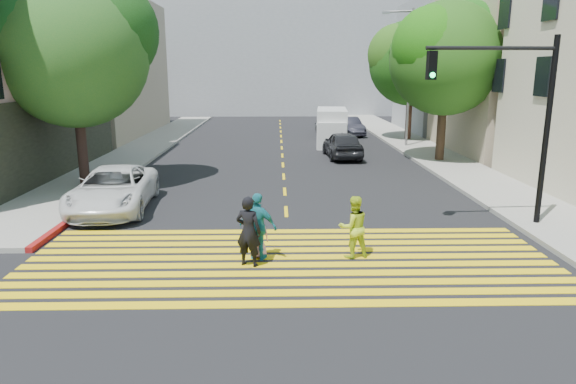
{
  "coord_description": "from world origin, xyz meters",
  "views": [
    {
      "loc": [
        -0.3,
        -11.0,
        4.71
      ],
      "look_at": [
        0.0,
        3.0,
        1.4
      ],
      "focal_mm": 32.0,
      "sensor_mm": 36.0,
      "label": 1
    }
  ],
  "objects_px": {
    "pedestrian_woman": "(353,227)",
    "white_sedan": "(113,189)",
    "dark_car_parked": "(349,126)",
    "silver_car": "(330,125)",
    "pedestrian_man": "(249,231)",
    "tree_left": "(75,45)",
    "white_van": "(332,128)",
    "pedestrian_extra": "(258,227)",
    "tree_right_far": "(413,58)",
    "pedestrian_child": "(258,236)",
    "traffic_signal": "(515,106)",
    "dark_car_near": "(342,145)",
    "tree_right_near": "(447,53)"
  },
  "relations": [
    {
      "from": "tree_left",
      "to": "white_van",
      "type": "xyz_separation_m",
      "value": [
        11.49,
        11.99,
        -4.61
      ]
    },
    {
      "from": "pedestrian_woman",
      "to": "white_van",
      "type": "height_order",
      "value": "white_van"
    },
    {
      "from": "tree_right_near",
      "to": "tree_right_far",
      "type": "relative_size",
      "value": 1.01
    },
    {
      "from": "white_sedan",
      "to": "pedestrian_extra",
      "type": "bearing_deg",
      "value": -47.78
    },
    {
      "from": "tree_right_near",
      "to": "pedestrian_woman",
      "type": "distance_m",
      "value": 16.35
    },
    {
      "from": "dark_car_parked",
      "to": "pedestrian_man",
      "type": "bearing_deg",
      "value": -111.74
    },
    {
      "from": "tree_left",
      "to": "silver_car",
      "type": "distance_m",
      "value": 22.46
    },
    {
      "from": "silver_car",
      "to": "tree_left",
      "type": "bearing_deg",
      "value": 54.45
    },
    {
      "from": "tree_right_near",
      "to": "dark_car_parked",
      "type": "relative_size",
      "value": 2.02
    },
    {
      "from": "pedestrian_extra",
      "to": "silver_car",
      "type": "bearing_deg",
      "value": -76.17
    },
    {
      "from": "dark_car_parked",
      "to": "tree_right_far",
      "type": "bearing_deg",
      "value": -48.96
    },
    {
      "from": "dark_car_parked",
      "to": "silver_car",
      "type": "bearing_deg",
      "value": 132.72
    },
    {
      "from": "tree_right_near",
      "to": "pedestrian_woman",
      "type": "height_order",
      "value": "tree_right_near"
    },
    {
      "from": "pedestrian_woman",
      "to": "dark_car_near",
      "type": "distance_m",
      "value": 15.68
    },
    {
      "from": "white_sedan",
      "to": "white_van",
      "type": "height_order",
      "value": "white_van"
    },
    {
      "from": "pedestrian_woman",
      "to": "white_sedan",
      "type": "distance_m",
      "value": 9.02
    },
    {
      "from": "tree_right_far",
      "to": "pedestrian_woman",
      "type": "bearing_deg",
      "value": -107.54
    },
    {
      "from": "pedestrian_man",
      "to": "silver_car",
      "type": "bearing_deg",
      "value": -79.45
    },
    {
      "from": "pedestrian_woman",
      "to": "white_sedan",
      "type": "height_order",
      "value": "pedestrian_woman"
    },
    {
      "from": "tree_left",
      "to": "traffic_signal",
      "type": "bearing_deg",
      "value": -22.33
    },
    {
      "from": "tree_right_near",
      "to": "white_van",
      "type": "height_order",
      "value": "tree_right_near"
    },
    {
      "from": "tree_right_far",
      "to": "pedestrian_child",
      "type": "xyz_separation_m",
      "value": [
        -9.62,
        -22.65,
        -4.96
      ]
    },
    {
      "from": "tree_right_far",
      "to": "pedestrian_woman",
      "type": "relative_size",
      "value": 5.04
    },
    {
      "from": "pedestrian_extra",
      "to": "traffic_signal",
      "type": "height_order",
      "value": "traffic_signal"
    },
    {
      "from": "tree_right_far",
      "to": "pedestrian_child",
      "type": "relative_size",
      "value": 7.0
    },
    {
      "from": "pedestrian_extra",
      "to": "dark_car_parked",
      "type": "distance_m",
      "value": 26.59
    },
    {
      "from": "tree_right_far",
      "to": "white_sedan",
      "type": "relative_size",
      "value": 1.56
    },
    {
      "from": "tree_left",
      "to": "pedestrian_child",
      "type": "distance_m",
      "value": 12.46
    },
    {
      "from": "pedestrian_man",
      "to": "dark_car_near",
      "type": "bearing_deg",
      "value": -84.65
    },
    {
      "from": "white_sedan",
      "to": "traffic_signal",
      "type": "bearing_deg",
      "value": -14.69
    },
    {
      "from": "pedestrian_extra",
      "to": "dark_car_parked",
      "type": "xyz_separation_m",
      "value": [
        5.91,
        25.93,
        -0.19
      ]
    },
    {
      "from": "pedestrian_man",
      "to": "dark_car_parked",
      "type": "height_order",
      "value": "pedestrian_man"
    },
    {
      "from": "pedestrian_woman",
      "to": "pedestrian_extra",
      "type": "xyz_separation_m",
      "value": [
        -2.44,
        -0.1,
        0.05
      ]
    },
    {
      "from": "pedestrian_extra",
      "to": "white_sedan",
      "type": "height_order",
      "value": "pedestrian_extra"
    },
    {
      "from": "pedestrian_extra",
      "to": "traffic_signal",
      "type": "relative_size",
      "value": 0.3
    },
    {
      "from": "white_sedan",
      "to": "traffic_signal",
      "type": "xyz_separation_m",
      "value": [
        12.63,
        -2.36,
        2.97
      ]
    },
    {
      "from": "pedestrian_man",
      "to": "dark_car_parked",
      "type": "relative_size",
      "value": 0.43
    },
    {
      "from": "dark_car_parked",
      "to": "white_van",
      "type": "distance_m",
      "value": 5.58
    },
    {
      "from": "tree_left",
      "to": "dark_car_near",
      "type": "xyz_separation_m",
      "value": [
        11.57,
        6.99,
        -4.97
      ]
    },
    {
      "from": "tree_right_far",
      "to": "pedestrian_woman",
      "type": "xyz_separation_m",
      "value": [
        -7.17,
        -22.69,
        -4.73
      ]
    },
    {
      "from": "white_sedan",
      "to": "silver_car",
      "type": "height_order",
      "value": "white_sedan"
    },
    {
      "from": "pedestrian_woman",
      "to": "traffic_signal",
      "type": "height_order",
      "value": "traffic_signal"
    },
    {
      "from": "tree_left",
      "to": "white_sedan",
      "type": "bearing_deg",
      "value": -58.81
    },
    {
      "from": "white_sedan",
      "to": "dark_car_parked",
      "type": "bearing_deg",
      "value": 58.06
    },
    {
      "from": "tree_left",
      "to": "pedestrian_man",
      "type": "bearing_deg",
      "value": -51.66
    },
    {
      "from": "tree_right_near",
      "to": "pedestrian_woman",
      "type": "relative_size",
      "value": 5.09
    },
    {
      "from": "pedestrian_woman",
      "to": "pedestrian_child",
      "type": "xyz_separation_m",
      "value": [
        -2.45,
        0.03,
        -0.23
      ]
    },
    {
      "from": "tree_right_near",
      "to": "white_sedan",
      "type": "bearing_deg",
      "value": -147.02
    },
    {
      "from": "pedestrian_child",
      "to": "pedestrian_extra",
      "type": "xyz_separation_m",
      "value": [
        0.01,
        -0.13,
        0.28
      ]
    },
    {
      "from": "dark_car_parked",
      "to": "white_van",
      "type": "xyz_separation_m",
      "value": [
        -1.87,
        -5.24,
        0.43
      ]
    }
  ]
}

